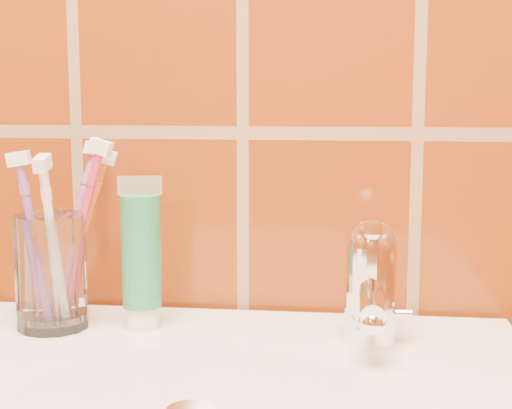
# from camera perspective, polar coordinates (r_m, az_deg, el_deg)

# --- Properties ---
(glass_tumbler) EXTENTS (0.09, 0.09, 0.12)m
(glass_tumbler) POSITION_cam_1_polar(r_m,az_deg,el_deg) (0.81, -14.65, -4.74)
(glass_tumbler) COLOR white
(glass_tumbler) RESTS_ON pedestal_sink
(toothpaste_tube) EXTENTS (0.04, 0.04, 0.15)m
(toothpaste_tube) POSITION_cam_1_polar(r_m,az_deg,el_deg) (0.79, -8.33, -3.86)
(toothpaste_tube) COLOR white
(toothpaste_tube) RESTS_ON pedestal_sink
(faucet) EXTENTS (0.05, 0.11, 0.12)m
(faucet) POSITION_cam_1_polar(r_m,az_deg,el_deg) (0.74, 8.35, -5.36)
(faucet) COLOR white
(faucet) RESTS_ON pedestal_sink
(toothbrush_0) EXTENTS (0.06, 0.05, 0.19)m
(toothbrush_0) POSITION_cam_1_polar(r_m,az_deg,el_deg) (0.80, -15.78, -2.70)
(toothbrush_0) COLOR #824DA6
(toothbrush_0) RESTS_ON glass_tumbler
(toothbrush_1) EXTENTS (0.03, 0.10, 0.19)m
(toothbrush_1) POSITION_cam_1_polar(r_m,az_deg,el_deg) (0.78, -14.55, -2.93)
(toothbrush_1) COLOR white
(toothbrush_1) RESTS_ON glass_tumbler
(toothbrush_2) EXTENTS (0.10, 0.09, 0.20)m
(toothbrush_2) POSITION_cam_1_polar(r_m,az_deg,el_deg) (0.80, -12.75, -2.19)
(toothbrush_2) COLOR #C22944
(toothbrush_2) RESTS_ON glass_tumbler
(toothbrush_3) EXTENTS (0.13, 0.16, 0.21)m
(toothbrush_3) POSITION_cam_1_polar(r_m,az_deg,el_deg) (0.83, -13.26, -2.06)
(toothbrush_3) COLOR #8C4A9E
(toothbrush_3) RESTS_ON glass_tumbler
(toothbrush_4) EXTENTS (0.10, 0.09, 0.19)m
(toothbrush_4) POSITION_cam_1_polar(r_m,az_deg,el_deg) (0.81, -12.67, -2.44)
(toothbrush_4) COLOR orange
(toothbrush_4) RESTS_ON glass_tumbler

